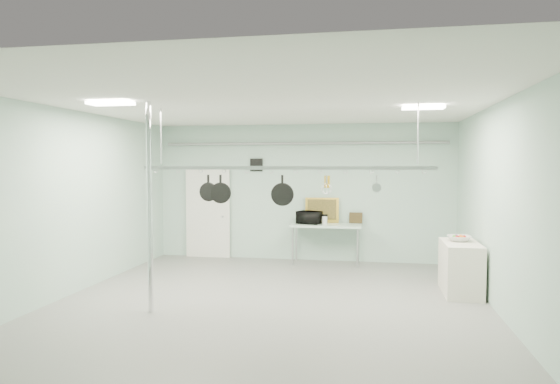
% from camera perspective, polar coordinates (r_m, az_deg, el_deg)
% --- Properties ---
extents(floor, '(8.00, 8.00, 0.00)m').
position_cam_1_polar(floor, '(8.13, -1.41, -12.94)').
color(floor, gray).
rests_on(floor, ground).
extents(ceiling, '(7.00, 8.00, 0.02)m').
position_cam_1_polar(ceiling, '(7.87, -1.44, 10.00)').
color(ceiling, silver).
rests_on(ceiling, back_wall).
extents(back_wall, '(7.00, 0.02, 3.20)m').
position_cam_1_polar(back_wall, '(11.76, 2.54, -0.05)').
color(back_wall, '#AACCB7').
rests_on(back_wall, floor).
extents(right_wall, '(0.02, 8.00, 3.20)m').
position_cam_1_polar(right_wall, '(7.90, 24.20, -1.86)').
color(right_wall, '#AACCB7').
rests_on(right_wall, floor).
extents(door, '(1.10, 0.10, 2.20)m').
position_cam_1_polar(door, '(12.28, -8.20, -2.52)').
color(door, silver).
rests_on(door, floor).
extents(wall_vent, '(0.30, 0.04, 0.30)m').
position_cam_1_polar(wall_vent, '(11.92, -2.72, 3.12)').
color(wall_vent, black).
rests_on(wall_vent, back_wall).
extents(conduit_pipe, '(6.60, 0.07, 0.07)m').
position_cam_1_polar(conduit_pipe, '(11.66, 2.50, 5.58)').
color(conduit_pipe, gray).
rests_on(conduit_pipe, back_wall).
extents(chrome_pole, '(0.08, 0.08, 3.20)m').
position_cam_1_polar(chrome_pole, '(7.80, -14.67, -1.75)').
color(chrome_pole, silver).
rests_on(chrome_pole, floor).
extents(prep_table, '(1.60, 0.70, 0.91)m').
position_cam_1_polar(prep_table, '(11.38, 5.27, -4.05)').
color(prep_table, silver).
rests_on(prep_table, floor).
extents(side_cabinet, '(0.60, 1.20, 0.90)m').
position_cam_1_polar(side_cabinet, '(9.35, 19.93, -8.16)').
color(side_cabinet, silver).
rests_on(side_cabinet, floor).
extents(pot_rack, '(4.80, 0.06, 1.00)m').
position_cam_1_polar(pot_rack, '(8.07, 0.39, 2.99)').
color(pot_rack, '#B7B7BC').
rests_on(pot_rack, ceiling).
extents(light_panel_left, '(0.65, 0.30, 0.05)m').
position_cam_1_polar(light_panel_left, '(7.88, -18.80, 9.60)').
color(light_panel_left, white).
rests_on(light_panel_left, ceiling).
extents(light_panel_right, '(0.65, 0.30, 0.05)m').
position_cam_1_polar(light_panel_right, '(8.33, 16.05, 9.28)').
color(light_panel_right, white).
rests_on(light_panel_right, ceiling).
extents(microwave, '(0.61, 0.50, 0.29)m').
position_cam_1_polar(microwave, '(11.40, 3.38, -2.93)').
color(microwave, black).
rests_on(microwave, prep_table).
extents(coffee_canister, '(0.17, 0.17, 0.18)m').
position_cam_1_polar(coffee_canister, '(11.35, 5.11, -3.23)').
color(coffee_canister, silver).
rests_on(coffee_canister, prep_table).
extents(painting_large, '(0.79, 0.18, 0.58)m').
position_cam_1_polar(painting_large, '(11.65, 4.82, -2.08)').
color(painting_large, gold).
rests_on(painting_large, prep_table).
extents(painting_small, '(0.30, 0.09, 0.25)m').
position_cam_1_polar(painting_small, '(11.61, 8.66, -2.94)').
color(painting_small, '#382A13').
rests_on(painting_small, prep_table).
extents(fruit_bowl, '(0.42, 0.42, 0.10)m').
position_cam_1_polar(fruit_bowl, '(9.39, 19.79, -5.02)').
color(fruit_bowl, silver).
rests_on(fruit_bowl, side_cabinet).
extents(skillet_left, '(0.32, 0.08, 0.43)m').
position_cam_1_polar(skillet_left, '(8.39, -8.20, 0.49)').
color(skillet_left, black).
rests_on(skillet_left, pot_rack).
extents(skillet_mid, '(0.35, 0.10, 0.47)m').
position_cam_1_polar(skillet_mid, '(8.32, -6.81, 0.37)').
color(skillet_mid, black).
rests_on(skillet_mid, pot_rack).
extents(skillet_right, '(0.37, 0.06, 0.50)m').
position_cam_1_polar(skillet_right, '(8.08, 0.26, 0.18)').
color(skillet_right, black).
rests_on(skillet_right, pot_rack).
extents(whisk, '(0.17, 0.17, 0.30)m').
position_cam_1_polar(whisk, '(7.98, 5.35, 0.87)').
color(whisk, silver).
rests_on(whisk, pot_rack).
extents(grater, '(0.09, 0.05, 0.21)m').
position_cam_1_polar(grater, '(7.98, 5.40, 1.17)').
color(grater, yellow).
rests_on(grater, pot_rack).
extents(saucepan, '(0.17, 0.15, 0.27)m').
position_cam_1_polar(saucepan, '(7.95, 10.98, 0.90)').
color(saucepan, '#A4A4A9').
rests_on(saucepan, pot_rack).
extents(fruit_cluster, '(0.24, 0.24, 0.09)m').
position_cam_1_polar(fruit_cluster, '(9.38, 19.80, -4.78)').
color(fruit_cluster, '#AE1011').
rests_on(fruit_cluster, fruit_bowl).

